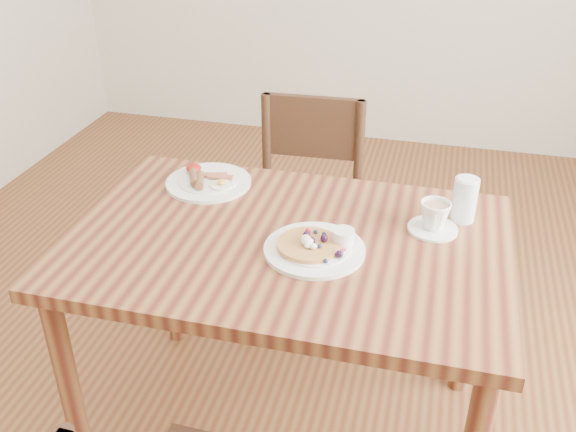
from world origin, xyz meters
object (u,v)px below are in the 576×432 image
object	(u,v)px
dining_table	(288,268)
chair_far	(305,206)
pancake_plate	(316,247)
breakfast_plate	(207,181)
teacup_saucer	(434,218)
water_glass	(465,200)

from	to	relation	value
dining_table	chair_far	distance (m)	0.66
pancake_plate	breakfast_plate	bearing A→B (deg)	144.97
breakfast_plate	teacup_saucer	world-z (taller)	teacup_saucer
dining_table	water_glass	world-z (taller)	water_glass
chair_far	teacup_saucer	distance (m)	0.75
chair_far	water_glass	world-z (taller)	same
chair_far	teacup_saucer	xyz separation A→B (m)	(0.48, -0.49, 0.30)
teacup_saucer	dining_table	bearing A→B (deg)	-159.57
breakfast_plate	pancake_plate	bearing A→B (deg)	-35.03
dining_table	chair_far	size ratio (longest dim) A/B	1.36
chair_far	teacup_saucer	size ratio (longest dim) A/B	6.29
breakfast_plate	dining_table	bearing A→B (deg)	-36.97
chair_far	teacup_saucer	world-z (taller)	chair_far
pancake_plate	teacup_saucer	distance (m)	0.35
breakfast_plate	water_glass	xyz separation A→B (m)	(0.79, -0.02, 0.05)
dining_table	water_glass	bearing A→B (deg)	25.88
chair_far	pancake_plate	size ratio (longest dim) A/B	3.26
pancake_plate	breakfast_plate	xyz separation A→B (m)	(-0.42, 0.29, -0.00)
dining_table	water_glass	distance (m)	0.54
chair_far	teacup_saucer	bearing A→B (deg)	131.47
dining_table	breakfast_plate	bearing A→B (deg)	143.03
chair_far	breakfast_plate	size ratio (longest dim) A/B	3.26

